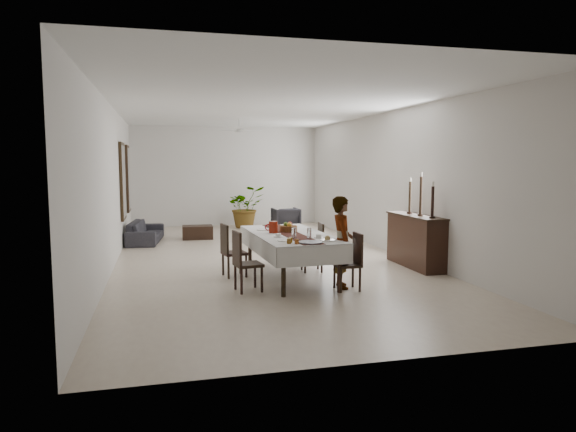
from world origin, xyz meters
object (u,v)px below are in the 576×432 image
at_px(red_pitcher, 273,227).
at_px(sofa, 146,232).
at_px(dining_table_top, 290,236).
at_px(sideboard_body, 415,242).
at_px(woman, 342,242).

xyz_separation_m(red_pitcher, sofa, (-2.34, 4.74, -0.63)).
xyz_separation_m(dining_table_top, sideboard_body, (2.66, 0.40, -0.26)).
bearing_deg(dining_table_top, red_pitcher, 149.04).
distance_m(red_pitcher, woman, 1.38).
distance_m(red_pitcher, sideboard_body, 2.96).
height_order(sideboard_body, sofa, sideboard_body).
bearing_deg(sofa, sideboard_body, -123.62).
relative_size(red_pitcher, sideboard_body, 0.13).
bearing_deg(red_pitcher, sofa, 116.26).
bearing_deg(sideboard_body, red_pitcher, -175.04).
bearing_deg(dining_table_top, sideboard_body, 5.91).
distance_m(woman, sideboard_body, 2.38).
xyz_separation_m(woman, sofa, (-3.27, 5.76, -0.48)).
relative_size(dining_table_top, sideboard_body, 1.52).
bearing_deg(red_pitcher, sideboard_body, 4.96).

